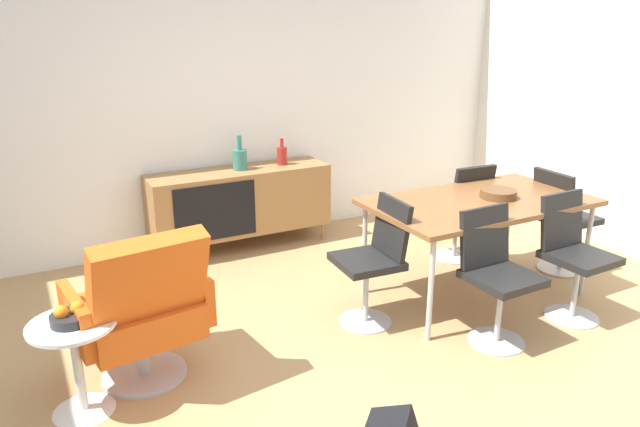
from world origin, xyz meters
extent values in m
plane|color=tan|center=(0.00, 0.00, 0.00)|extent=(8.32, 8.32, 0.00)
cube|color=white|center=(0.00, 2.60, 1.40)|extent=(6.80, 0.12, 2.80)
cube|color=olive|center=(0.21, 2.30, 0.44)|extent=(1.60, 0.44, 0.56)
cube|color=black|center=(-0.09, 2.08, 0.44)|extent=(0.70, 0.01, 0.48)
cylinder|color=olive|center=(-0.53, 2.13, 0.08)|extent=(0.03, 0.03, 0.16)
cylinder|color=olive|center=(0.95, 2.13, 0.08)|extent=(0.03, 0.03, 0.16)
cylinder|color=olive|center=(-0.53, 2.47, 0.08)|extent=(0.03, 0.03, 0.16)
cylinder|color=olive|center=(0.95, 2.47, 0.08)|extent=(0.03, 0.03, 0.16)
cylinder|color=maroon|center=(0.63, 2.30, 0.80)|extent=(0.09, 0.09, 0.16)
cylinder|color=maroon|center=(0.63, 2.30, 0.92)|extent=(0.03, 0.03, 0.08)
cylinder|color=#337266|center=(0.23, 2.30, 0.81)|extent=(0.12, 0.12, 0.17)
cylinder|color=#337266|center=(0.23, 2.30, 0.96)|extent=(0.04, 0.04, 0.13)
cube|color=brown|center=(1.40, 0.58, 0.72)|extent=(1.60, 0.90, 0.04)
cylinder|color=#B7B7BC|center=(0.68, 0.19, 0.35)|extent=(0.04, 0.04, 0.70)
cylinder|color=#B7B7BC|center=(2.12, 0.19, 0.35)|extent=(0.04, 0.04, 0.70)
cylinder|color=#B7B7BC|center=(0.68, 0.97, 0.35)|extent=(0.04, 0.04, 0.70)
cylinder|color=#B7B7BC|center=(2.12, 0.97, 0.35)|extent=(0.04, 0.04, 0.70)
cylinder|color=brown|center=(1.55, 0.55, 0.77)|extent=(0.26, 0.26, 0.06)
cube|color=black|center=(2.35, 0.58, 0.45)|extent=(0.41, 0.41, 0.05)
cube|color=black|center=(2.17, 0.58, 0.67)|extent=(0.10, 0.38, 0.38)
cylinder|color=#B7B7BC|center=(2.35, 0.58, 0.21)|extent=(0.04, 0.04, 0.42)
cylinder|color=#B7B7BC|center=(2.35, 0.58, 0.01)|extent=(0.36, 0.36, 0.01)
cube|color=black|center=(1.75, -0.04, 0.45)|extent=(0.41, 0.41, 0.05)
cube|color=black|center=(1.74, 0.14, 0.67)|extent=(0.38, 0.10, 0.38)
cylinder|color=#B7B7BC|center=(1.75, -0.04, 0.21)|extent=(0.04, 0.04, 0.42)
cylinder|color=#B7B7BC|center=(1.75, -0.04, 0.01)|extent=(0.36, 0.36, 0.01)
cube|color=black|center=(1.05, -0.04, 0.45)|extent=(0.41, 0.41, 0.05)
cube|color=black|center=(1.05, 0.14, 0.67)|extent=(0.38, 0.10, 0.38)
cylinder|color=#B7B7BC|center=(1.05, -0.04, 0.21)|extent=(0.04, 0.04, 0.42)
cylinder|color=#B7B7BC|center=(1.05, -0.04, 0.01)|extent=(0.36, 0.36, 0.01)
cube|color=black|center=(1.75, 1.20, 0.45)|extent=(0.42, 0.42, 0.05)
cube|color=black|center=(1.74, 1.02, 0.67)|extent=(0.38, 0.11, 0.38)
cylinder|color=#B7B7BC|center=(1.75, 1.20, 0.21)|extent=(0.04, 0.04, 0.42)
cylinder|color=#B7B7BC|center=(1.75, 1.20, 0.01)|extent=(0.36, 0.36, 0.01)
cube|color=black|center=(0.45, 0.58, 0.45)|extent=(0.43, 0.43, 0.05)
cube|color=black|center=(0.63, 0.56, 0.67)|extent=(0.11, 0.39, 0.38)
cylinder|color=#B7B7BC|center=(0.45, 0.58, 0.21)|extent=(0.04, 0.04, 0.42)
cylinder|color=#B7B7BC|center=(0.45, 0.58, 0.01)|extent=(0.36, 0.36, 0.01)
cube|color=#D85919|center=(-1.02, 0.64, 0.38)|extent=(0.67, 0.63, 0.20)
cube|color=#D85919|center=(-0.99, 0.41, 0.69)|extent=(0.63, 0.34, 0.51)
cube|color=#D85919|center=(-0.69, 0.69, 0.46)|extent=(0.12, 0.51, 0.28)
cube|color=#D85919|center=(-1.35, 0.60, 0.46)|extent=(0.12, 0.51, 0.28)
cylinder|color=#B7B7BC|center=(-1.02, 0.64, 0.14)|extent=(0.06, 0.06, 0.28)
cylinder|color=#B7B7BC|center=(-1.02, 0.64, 0.01)|extent=(0.48, 0.48, 0.02)
cylinder|color=white|center=(-1.38, 0.46, 0.51)|extent=(0.44, 0.44, 0.02)
cylinder|color=white|center=(-1.38, 0.46, 0.25)|extent=(0.05, 0.05, 0.50)
cone|color=white|center=(-1.38, 0.46, 0.01)|extent=(0.32, 0.32, 0.02)
cylinder|color=#262628|center=(-1.38, 0.46, 0.55)|extent=(0.20, 0.20, 0.05)
sphere|color=orange|center=(-1.34, 0.47, 0.59)|extent=(0.07, 0.07, 0.07)
sphere|color=orange|center=(-1.42, 0.46, 0.59)|extent=(0.07, 0.07, 0.07)
camera|label=1|loc=(-1.51, -2.45, 1.97)|focal=33.03mm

